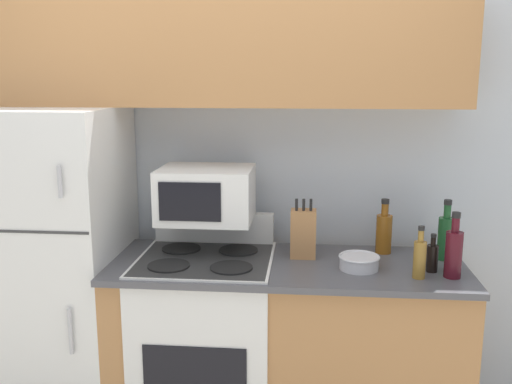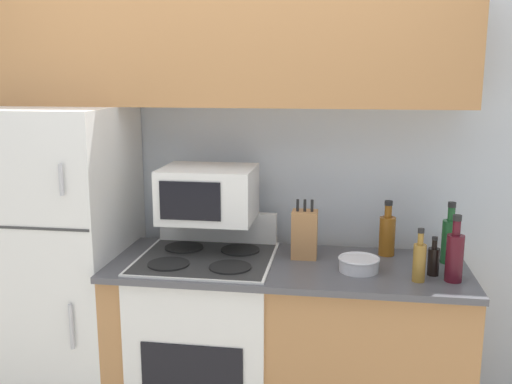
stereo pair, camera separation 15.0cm
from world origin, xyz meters
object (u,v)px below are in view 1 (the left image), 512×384
Objects in this scene: bottle_soy_sauce at (432,257)px; stove at (207,343)px; bottle_whiskey at (384,232)px; bowl at (359,262)px; refrigerator at (57,269)px; bottle_wine_red at (454,252)px; bottle_vinegar at (420,258)px; microwave at (206,194)px; knife_block at (303,233)px; bottle_wine_green at (446,236)px.

stove is at bearing 176.35° from bottle_soy_sauce.
bottle_whiskey is (-0.19, 0.27, 0.04)m from bottle_soy_sauce.
bottle_whiskey reaches higher than stove.
refrigerator is at bearing 175.56° from bowl.
bottle_soy_sauce is at bearing -3.65° from stove.
bottle_soy_sauce is 0.60× the size of bottle_wine_red.
bottle_soy_sauce is 0.75× the size of bottle_vinegar.
microwave is 1.20m from bottle_wine_red.
bottle_soy_sauce is (1.07, -0.07, 0.51)m from stove.
bowl is (1.53, -0.12, 0.13)m from refrigerator.
bowl is at bearing 179.27° from bottle_soy_sauce.
stove is at bearing 175.04° from bowl.
refrigerator is at bearing 176.05° from stove.
knife_block is at bearing 160.97° from bottle_wine_red.
microwave is 0.82m from bowl.
bottle_wine_green is (1.17, 0.12, 0.56)m from stove.
bowl is 0.42m from bottle_wine_red.
bottle_whiskey is 1.17× the size of bottle_vinegar.
knife_block is 0.71m from bottle_wine_red.
bottle_soy_sauce is at bearing -9.46° from microwave.
bottle_wine_red is 1.07× the size of bottle_whiskey.
bottle_wine_red is at bearing -6.73° from stove.
knife_block is at bearing -1.85° from microwave.
stove is at bearing -168.62° from knife_block.
knife_block is 0.62m from bottle_soy_sauce.
bottle_vinegar is at bearing -121.89° from bottle_wine_green.
bottle_vinegar is at bearing -26.18° from knife_block.
refrigerator is at bearing -178.11° from knife_block.
bottle_wine_green is at bearing -15.62° from bottle_whiskey.
microwave is 1.54× the size of bottle_wine_red.
refrigerator is 6.89× the size of bottle_vinegar.
microwave is at bearing 94.66° from stove.
refrigerator is 5.51× the size of bottle_wine_green.
knife_block is 1.24× the size of bottle_vinegar.
refrigerator is 0.86m from stove.
bottle_wine_red is at bearing 9.05° from bottle_vinegar.
bottle_soy_sauce is (0.33, -0.00, 0.03)m from bowl.
microwave reaches higher than bottle_soy_sauce.
microwave is at bearing 167.94° from bottle_wine_red.
refrigerator is 1.69m from bottle_whiskey.
knife_block reaches higher than bottle_soy_sauce.
bottle_wine_red is at bearing -19.03° from knife_block.
bottle_vinegar is 0.33m from bottle_wine_green.
stove is 3.63× the size of bottle_wine_red.
knife_block reaches higher than bottle_vinegar.
microwave reaches higher than bottle_whiskey.
bottle_wine_green is (1.96, 0.07, 0.21)m from refrigerator.
bottle_vinegar is (0.11, -0.36, -0.02)m from bottle_whiskey.
bottle_whiskey is (1.67, 0.15, 0.20)m from refrigerator.
bottle_wine_green is at bearing 5.92° from stove.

